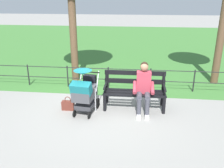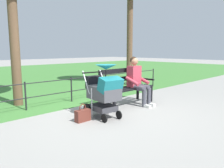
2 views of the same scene
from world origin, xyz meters
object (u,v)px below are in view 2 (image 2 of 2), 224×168
Objects in this scene: park_bench at (125,85)px; person_on_bench at (137,79)px; handbag at (83,115)px; stroller at (104,91)px.

person_on_bench reaches higher than park_bench.
park_bench is 4.34× the size of handbag.
person_on_bench is at bearing -175.78° from handbag.
handbag is at bearing 4.22° from person_on_bench.
person_on_bench is 2.01m from handbag.
park_bench is at bearing -44.69° from person_on_bench.
stroller is 3.11× the size of handbag.
stroller reaches higher than park_bench.
person_on_bench reaches higher than stroller.
park_bench is 1.26× the size of person_on_bench.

